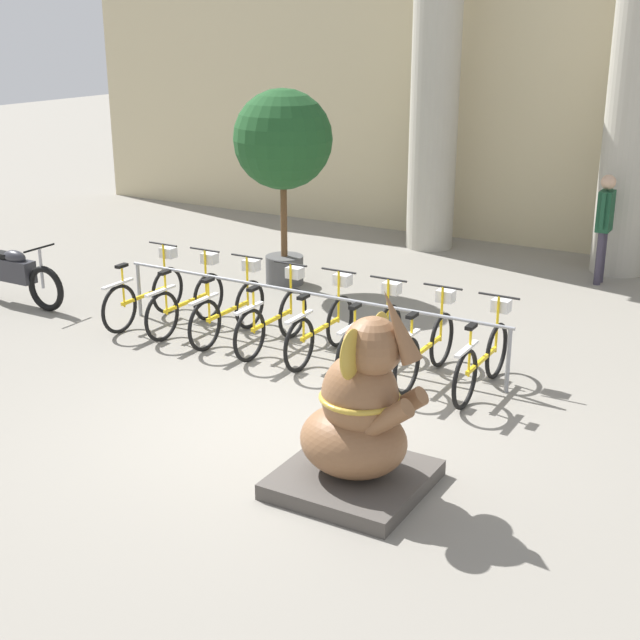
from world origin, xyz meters
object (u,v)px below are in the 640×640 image
Objects in this scene: bicycle_0 at (146,294)px; bicycle_1 at (188,301)px; bicycle_2 at (230,309)px; bicycle_3 at (273,318)px; bicycle_7 at (483,358)px; motorcycle at (12,274)px; bicycle_5 at (372,336)px; person_pedestrian at (605,219)px; bicycle_4 at (322,326)px; bicycle_6 at (426,346)px; potted_tree at (283,146)px; elephant_statue at (359,422)px.

bicycle_0 and bicycle_1 have the same top height.
bicycle_3 is (0.69, -0.02, 0.00)m from bicycle_2.
bicycle_7 reaches higher than motorcycle.
bicycle_0 is at bearing -179.64° from bicycle_5.
motorcycle is (-6.99, -0.38, 0.05)m from bicycle_7.
bicycle_2 is 1.00× the size of bicycle_7.
motorcycle is at bearing -172.33° from bicycle_1.
bicycle_0 is 4.80m from bicycle_7.
bicycle_1 and bicycle_7 have the same top height.
bicycle_2 and bicycle_7 have the same top height.
motorcycle is (-2.19, -0.35, 0.05)m from bicycle_0.
bicycle_3 reaches higher than motorcycle.
person_pedestrian is (4.88, 4.98, 0.62)m from bicycle_0.
bicycle_1 is 1.00× the size of bicycle_4.
bicycle_3 is 2.06m from bicycle_6.
motorcycle is (-4.25, -0.36, 0.05)m from bicycle_3.
bicycle_2 is (1.37, 0.03, 0.00)m from bicycle_0.
motorcycle is at bearing -142.99° from person_pedestrian.
bicycle_1 is 1.00× the size of bicycle_3.
bicycle_4 is at bearing 4.48° from motorcycle.
potted_tree is (-1.41, 2.47, 1.74)m from bicycle_3.
motorcycle is at bearing -176.21° from bicycle_5.
bicycle_0 is 2.74m from bicycle_4.
bicycle_1 and bicycle_3 have the same top height.
bicycle_1 is 4.73m from elephant_statue.
bicycle_5 is (3.43, 0.02, 0.00)m from bicycle_0.
bicycle_3 is at bearing 4.89° from motorcycle.
bicycle_4 is at bearing -49.50° from potted_tree.
person_pedestrian is at bearing 37.01° from motorcycle.
bicycle_7 is at bearing 0.34° from bicycle_0.
bicycle_3 is at bearing -179.68° from bicycle_7.
bicycle_4 is 0.96× the size of person_pedestrian.
bicycle_1 is 1.00× the size of bicycle_5.
potted_tree is (-0.72, 2.45, 1.74)m from bicycle_2.
person_pedestrian is 0.57× the size of potted_tree.
person_pedestrian reaches higher than bicycle_5.
elephant_statue is 6.61m from potted_tree.
potted_tree is at bearing 90.87° from bicycle_1.
bicycle_6 reaches higher than motorcycle.
elephant_statue is 0.95× the size of motorcycle.
elephant_statue reaches higher than bicycle_2.
bicycle_1 is 1.00× the size of bicycle_7.
motorcycle is at bearing -170.90° from bicycle_0.
bicycle_5 is (2.74, -0.02, 0.00)m from bicycle_1.
bicycle_5 is at bearing -0.32° from bicycle_1.
person_pedestrian is at bearing 89.05° from bicycle_7.
elephant_statue is at bearing -38.73° from bicycle_2.
bicycle_3 is (1.37, -0.02, 0.00)m from bicycle_1.
potted_tree reaches higher than motorcycle.
bicycle_3 is 0.55× the size of potted_tree.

